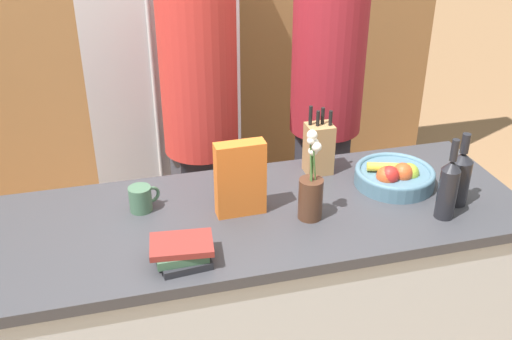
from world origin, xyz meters
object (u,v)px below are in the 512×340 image
bottle_vinegar (448,187)px  person_in_blue (326,98)px  knife_block (319,148)px  cereal_box (240,179)px  fruit_bowl (395,176)px  bottle_oil (459,177)px  flower_vase (311,192)px  refrigerator (159,76)px  coffee_mug (141,199)px  person_at_sink (200,118)px  book_stack (182,252)px

bottle_vinegar → person_in_blue: bearing=97.1°
knife_block → cereal_box: 0.43m
cereal_box → person_in_blue: bearing=49.9°
fruit_bowl → bottle_oil: bearing=-48.0°
person_in_blue → flower_vase: bearing=-89.6°
refrigerator → bottle_oil: 1.69m
flower_vase → cereal_box: 0.25m
person_in_blue → refrigerator: bearing=163.3°
coffee_mug → bottle_oil: size_ratio=0.41×
fruit_bowl → cereal_box: (-0.61, -0.04, 0.09)m
cereal_box → person_at_sink: size_ratio=0.16×
person_in_blue → bottle_vinegar: bearing=-58.4°
refrigerator → flower_vase: 1.43m
person_at_sink → flower_vase: bearing=-80.1°
bottle_vinegar → person_at_sink: person_at_sink is taller
refrigerator → book_stack: 1.53m
flower_vase → bottle_vinegar: flower_vase is taller
coffee_mug → person_in_blue: person_in_blue is taller
cereal_box → coffee_mug: (-0.34, 0.11, -0.09)m
flower_vase → cereal_box: (-0.23, 0.09, 0.03)m
book_stack → bottle_vinegar: (0.92, 0.03, 0.08)m
fruit_bowl → bottle_vinegar: 0.27m
book_stack → bottle_oil: (1.01, 0.10, 0.07)m
flower_vase → bottle_oil: flower_vase is taller
person_at_sink → knife_block: bearing=-56.6°
refrigerator → coffee_mug: size_ratio=17.21×
bottle_oil → coffee_mug: bearing=167.7°
fruit_bowl → person_in_blue: person_in_blue is taller
knife_block → coffee_mug: size_ratio=2.47×
knife_block → fruit_bowl: bearing=-35.9°
bottle_oil → cereal_box: bearing=170.2°
bottle_vinegar → person_in_blue: (-0.11, 0.88, 0.00)m
coffee_mug → person_in_blue: 1.07m
cereal_box → bottle_vinegar: bearing=-16.8°
coffee_mug → person_at_sink: size_ratio=0.06×
book_stack → knife_block: bearing=36.7°
bottle_oil → person_at_sink: size_ratio=0.16×
knife_block → person_in_blue: person_in_blue is taller
coffee_mug → flower_vase: bearing=-19.4°
fruit_bowl → knife_block: bearing=144.1°
book_stack → fruit_bowl: bearing=17.9°
refrigerator → bottle_vinegar: 1.71m
book_stack → person_at_sink: person_at_sink is taller
knife_block → flower_vase: flower_vase is taller
cereal_box → coffee_mug: bearing=162.3°
bottle_vinegar → coffee_mug: bearing=162.9°
knife_block → bottle_vinegar: bearing=-53.5°
fruit_bowl → bottle_vinegar: size_ratio=1.02×
knife_block → person_in_blue: (0.20, 0.46, 0.01)m
refrigerator → bottle_oil: refrigerator is taller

